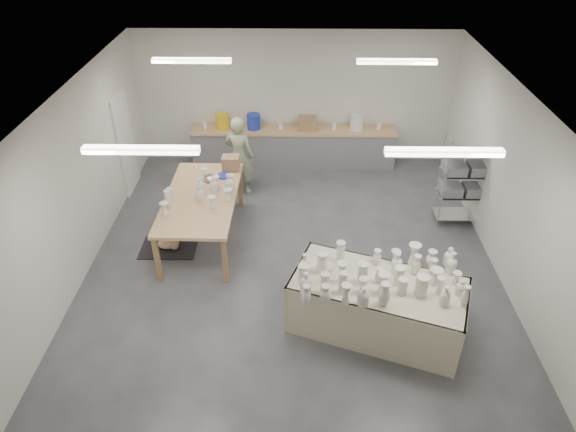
{
  "coord_description": "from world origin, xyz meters",
  "views": [
    {
      "loc": [
        0.04,
        -6.98,
        5.68
      ],
      "look_at": [
        -0.07,
        -0.07,
        1.05
      ],
      "focal_mm": 32.0,
      "sensor_mm": 36.0,
      "label": 1
    }
  ],
  "objects_px": {
    "drying_table": "(377,303)",
    "potter": "(239,156)",
    "red_stool": "(242,172)",
    "work_table": "(205,194)"
  },
  "relations": [
    {
      "from": "drying_table",
      "to": "work_table",
      "type": "height_order",
      "value": "work_table"
    },
    {
      "from": "drying_table",
      "to": "work_table",
      "type": "xyz_separation_m",
      "value": [
        -2.81,
        2.27,
        0.44
      ]
    },
    {
      "from": "work_table",
      "to": "red_stool",
      "type": "distance_m",
      "value": 2.06
    },
    {
      "from": "work_table",
      "to": "potter",
      "type": "relative_size",
      "value": 1.47
    },
    {
      "from": "drying_table",
      "to": "potter",
      "type": "xyz_separation_m",
      "value": [
        -2.36,
        3.92,
        0.37
      ]
    },
    {
      "from": "drying_table",
      "to": "red_stool",
      "type": "height_order",
      "value": "drying_table"
    },
    {
      "from": "work_table",
      "to": "red_stool",
      "type": "bearing_deg",
      "value": 77.58
    },
    {
      "from": "drying_table",
      "to": "potter",
      "type": "relative_size",
      "value": 1.59
    },
    {
      "from": "drying_table",
      "to": "red_stool",
      "type": "relative_size",
      "value": 6.76
    },
    {
      "from": "work_table",
      "to": "red_stool",
      "type": "relative_size",
      "value": 6.27
    }
  ]
}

